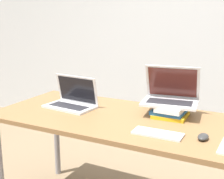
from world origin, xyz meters
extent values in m
cube|color=silver|center=(0.00, 2.09, 1.35)|extent=(8.00, 0.05, 2.70)
cube|color=brown|center=(0.00, 0.40, 0.76)|extent=(1.79, 0.79, 0.03)
cylinder|color=gray|center=(-0.84, 0.06, 0.37)|extent=(0.05, 0.05, 0.74)
cylinder|color=gray|center=(-0.84, 0.73, 0.37)|extent=(0.05, 0.05, 0.74)
cube|color=silver|center=(-0.45, 0.41, 0.78)|extent=(0.38, 0.25, 0.02)
cube|color=#232328|center=(-0.45, 0.40, 0.79)|extent=(0.31, 0.14, 0.00)
cube|color=silver|center=(-0.45, 0.50, 0.90)|extent=(0.36, 0.08, 0.21)
cube|color=black|center=(-0.45, 0.49, 0.89)|extent=(0.33, 0.07, 0.19)
cube|color=gold|center=(0.26, 0.55, 0.79)|extent=(0.22, 0.22, 0.02)
cube|color=#235693|center=(0.25, 0.56, 0.81)|extent=(0.21, 0.23, 0.02)
cube|color=white|center=(0.27, 0.55, 0.84)|extent=(0.18, 0.23, 0.03)
cube|color=silver|center=(0.25, 0.58, 0.86)|extent=(0.39, 0.30, 0.02)
cube|color=#232328|center=(0.25, 0.56, 0.87)|extent=(0.31, 0.17, 0.00)
cube|color=silver|center=(0.24, 0.65, 0.99)|extent=(0.37, 0.16, 0.24)
cube|color=#4C1E19|center=(0.24, 0.65, 0.99)|extent=(0.34, 0.13, 0.21)
cube|color=silver|center=(0.29, 0.20, 0.78)|extent=(0.29, 0.12, 0.01)
cube|color=silver|center=(0.29, 0.20, 0.79)|extent=(0.26, 0.10, 0.00)
ellipsoid|color=#2D2D2D|center=(0.54, 0.25, 0.79)|extent=(0.06, 0.10, 0.03)
camera|label=1|loc=(0.82, -1.40, 1.44)|focal=50.00mm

